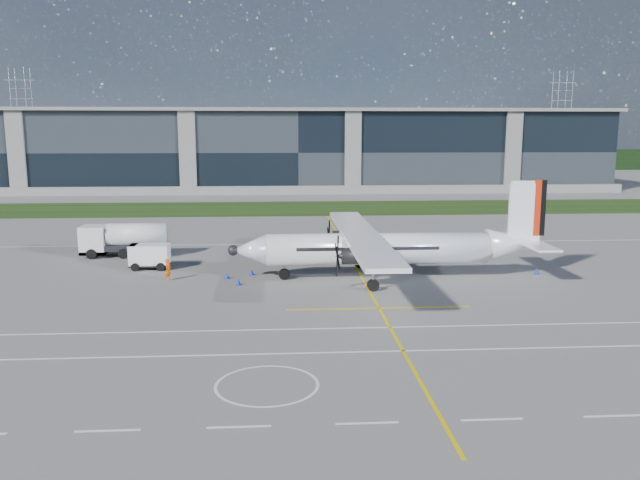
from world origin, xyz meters
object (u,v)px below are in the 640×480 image
at_px(turboprop_aircraft, 390,230).
at_px(baggage_tug, 150,257).
at_px(pylon_west, 23,119).
at_px(fuel_tanker_truck, 118,240).
at_px(pylon_east, 560,120).
at_px(safety_cone_stbdwing, 345,246).
at_px(safety_cone_nose_port, 239,282).
at_px(safety_cone_fwd, 227,275).
at_px(safety_cone_tail, 537,271).
at_px(ground_crew_person, 168,268).
at_px(safety_cone_nose_stbd, 252,272).

bearing_deg(turboprop_aircraft, baggage_tug, 166.52).
relative_size(pylon_west, fuel_tanker_truck, 3.70).
xyz_separation_m(pylon_east, safety_cone_stbdwing, (-82.02, -134.95, -14.75)).
xyz_separation_m(baggage_tug, safety_cone_stbdwing, (17.22, 8.06, -0.78)).
xyz_separation_m(pylon_west, fuel_tanker_truck, (61.79, -137.42, -13.48)).
xyz_separation_m(safety_cone_nose_port, safety_cone_fwd, (-1.02, 2.14, 0.00)).
distance_m(pylon_west, safety_cone_fwd, 164.57).
height_order(baggage_tug, safety_cone_tail, baggage_tug).
distance_m(pylon_east, baggage_tug, 174.62).
xyz_separation_m(safety_cone_tail, safety_cone_nose_port, (-23.67, -2.09, 0.00)).
height_order(pylon_east, baggage_tug, pylon_east).
height_order(ground_crew_person, safety_cone_nose_port, ground_crew_person).
relative_size(pylon_west, safety_cone_nose_stbd, 60.00).
bearing_deg(safety_cone_fwd, pylon_west, 116.24).
xyz_separation_m(fuel_tanker_truck, safety_cone_fwd, (10.69, -9.60, -1.27)).
distance_m(safety_cone_tail, safety_cone_nose_stbd, 22.86).
bearing_deg(safety_cone_stbdwing, pylon_west, 121.59).
bearing_deg(safety_cone_stbdwing, safety_cone_nose_port, -123.72).
xyz_separation_m(turboprop_aircraft, baggage_tug, (-19.32, 4.63, -2.78)).
height_order(turboprop_aircraft, safety_cone_nose_port, turboprop_aircraft).
relative_size(pylon_west, safety_cone_tail, 60.00).
bearing_deg(turboprop_aircraft, pylon_west, 119.95).
xyz_separation_m(safety_cone_nose_port, safety_cone_nose_stbd, (0.84, 3.25, 0.00)).
height_order(fuel_tanker_truck, safety_cone_nose_stbd, fuel_tanker_truck).
distance_m(turboprop_aircraft, safety_cone_stbdwing, 13.34).
distance_m(turboprop_aircraft, safety_cone_nose_port, 12.21).
relative_size(pylon_east, safety_cone_stbdwing, 60.00).
relative_size(fuel_tanker_truck, safety_cone_nose_port, 16.19).
bearing_deg(safety_cone_nose_stbd, fuel_tanker_truck, 145.93).
bearing_deg(safety_cone_nose_stbd, safety_cone_stbdwing, 51.73).
bearing_deg(pylon_west, turboprop_aircraft, -60.05).
bearing_deg(safety_cone_nose_port, safety_cone_tail, 5.06).
bearing_deg(safety_cone_tail, ground_crew_person, -179.44).
bearing_deg(fuel_tanker_truck, turboprop_aircraft, -23.69).
height_order(turboprop_aircraft, baggage_tug, turboprop_aircraft).
bearing_deg(safety_cone_tail, safety_cone_nose_stbd, 177.10).
distance_m(baggage_tug, safety_cone_nose_port, 9.91).
height_order(pylon_west, baggage_tug, pylon_west).
height_order(fuel_tanker_truck, safety_cone_fwd, fuel_tanker_truck).
distance_m(ground_crew_person, safety_cone_stbdwing, 19.44).
xyz_separation_m(baggage_tug, ground_crew_person, (2.27, -4.34, -0.05)).
bearing_deg(ground_crew_person, pylon_west, 50.67).
distance_m(fuel_tanker_truck, ground_crew_person, 11.73).
relative_size(ground_crew_person, safety_cone_tail, 3.88).
relative_size(turboprop_aircraft, safety_cone_stbdwing, 50.73).
bearing_deg(safety_cone_nose_port, pylon_west, 116.23).
bearing_deg(pylon_east, fuel_tanker_truck, -126.91).
relative_size(safety_cone_tail, safety_cone_stbdwing, 1.00).
distance_m(pylon_east, ground_crew_person, 176.95).
distance_m(pylon_east, safety_cone_nose_port, 175.61).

